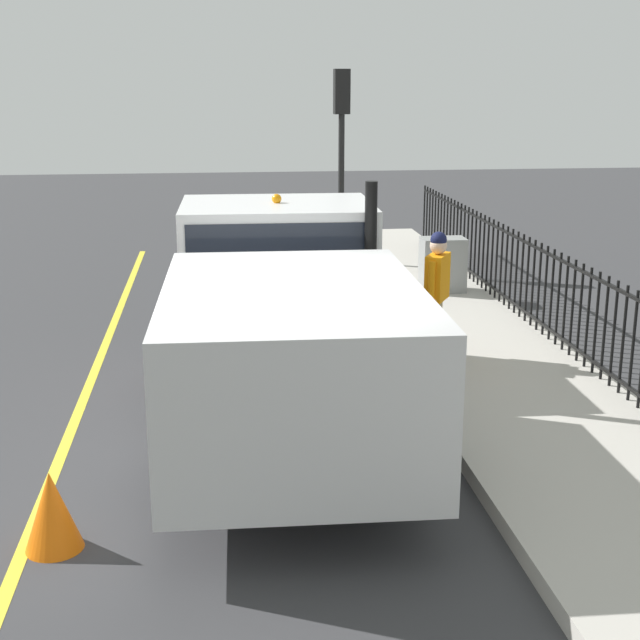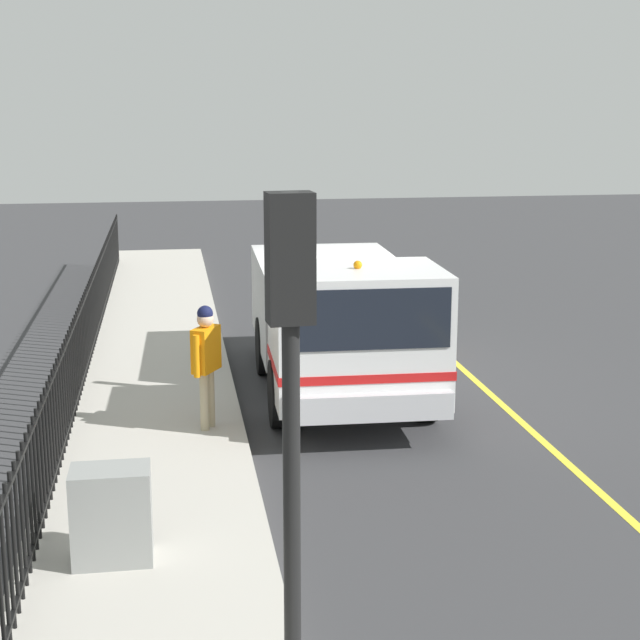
{
  "view_description": "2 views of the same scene",
  "coord_description": "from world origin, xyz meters",
  "px_view_note": "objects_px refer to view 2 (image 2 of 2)",
  "views": [
    {
      "loc": [
        -0.37,
        -7.83,
        3.74
      ],
      "look_at": [
        0.71,
        1.21,
        1.26
      ],
      "focal_mm": 49.51,
      "sensor_mm": 36.0,
      "label": 1
    },
    {
      "loc": [
        2.9,
        15.73,
        4.51
      ],
      "look_at": [
        0.69,
        1.61,
        1.29
      ],
      "focal_mm": 54.74,
      "sensor_mm": 36.0,
      "label": 2
    }
  ],
  "objects_px": {
    "worker_standing": "(206,354)",
    "utility_cabinet": "(112,515)",
    "work_truck": "(340,316)",
    "traffic_light_near": "(291,358)",
    "traffic_cone": "(430,334)"
  },
  "relations": [
    {
      "from": "traffic_light_near",
      "to": "utility_cabinet",
      "type": "xyz_separation_m",
      "value": [
        1.39,
        -2.76,
        -2.22
      ]
    },
    {
      "from": "traffic_cone",
      "to": "traffic_light_near",
      "type": "bearing_deg",
      "value": 69.91
    },
    {
      "from": "work_truck",
      "to": "worker_standing",
      "type": "bearing_deg",
      "value": 39.77
    },
    {
      "from": "worker_standing",
      "to": "traffic_cone",
      "type": "bearing_deg",
      "value": -15.89
    },
    {
      "from": "worker_standing",
      "to": "traffic_light_near",
      "type": "relative_size",
      "value": 0.45
    },
    {
      "from": "worker_standing",
      "to": "work_truck",
      "type": "bearing_deg",
      "value": -21.97
    },
    {
      "from": "utility_cabinet",
      "to": "traffic_cone",
      "type": "bearing_deg",
      "value": -123.8
    },
    {
      "from": "traffic_cone",
      "to": "worker_standing",
      "type": "bearing_deg",
      "value": 44.36
    },
    {
      "from": "work_truck",
      "to": "traffic_cone",
      "type": "height_order",
      "value": "work_truck"
    },
    {
      "from": "worker_standing",
      "to": "utility_cabinet",
      "type": "xyz_separation_m",
      "value": [
        1.07,
        3.78,
        -0.57
      ]
    },
    {
      "from": "traffic_light_near",
      "to": "traffic_cone",
      "type": "bearing_deg",
      "value": 65.5
    },
    {
      "from": "worker_standing",
      "to": "utility_cabinet",
      "type": "bearing_deg",
      "value": -166.05
    },
    {
      "from": "utility_cabinet",
      "to": "traffic_light_near",
      "type": "bearing_deg",
      "value": 116.79
    },
    {
      "from": "work_truck",
      "to": "utility_cabinet",
      "type": "bearing_deg",
      "value": 61.18
    },
    {
      "from": "utility_cabinet",
      "to": "worker_standing",
      "type": "bearing_deg",
      "value": -105.8
    }
  ]
}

